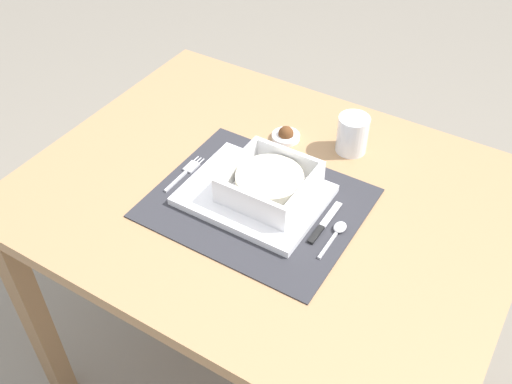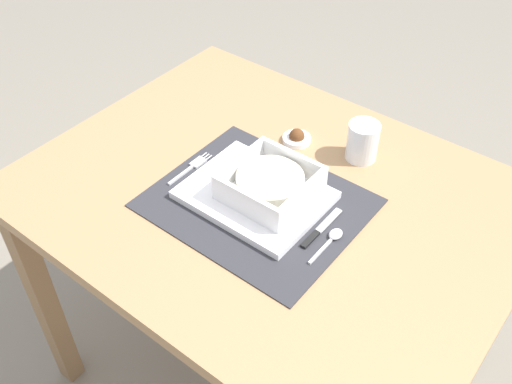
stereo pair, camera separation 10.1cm
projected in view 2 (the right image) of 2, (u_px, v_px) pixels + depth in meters
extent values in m
plane|color=gray|center=(266.00, 376.00, 1.72)|extent=(6.00, 6.00, 0.00)
cube|color=#A37A51|center=(270.00, 197.00, 1.23)|extent=(1.01, 0.78, 0.03)
cube|color=olive|center=(44.00, 299.00, 1.49)|extent=(0.05, 0.05, 0.70)
cube|color=olive|center=(219.00, 164.00, 1.88)|extent=(0.05, 0.05, 0.70)
cube|color=olive|center=(494.00, 307.00, 1.47)|extent=(0.05, 0.05, 0.70)
cube|color=#2D2D33|center=(256.00, 202.00, 1.20)|extent=(0.41, 0.35, 0.00)
cube|color=white|center=(255.00, 195.00, 1.20)|extent=(0.28, 0.22, 0.02)
cube|color=white|center=(270.00, 191.00, 1.19)|extent=(0.17, 0.17, 0.01)
cube|color=white|center=(240.00, 165.00, 1.20)|extent=(0.01, 0.17, 0.05)
cube|color=white|center=(302.00, 197.00, 1.13)|extent=(0.01, 0.17, 0.05)
cube|color=white|center=(246.00, 202.00, 1.12)|extent=(0.15, 0.01, 0.05)
cube|color=white|center=(293.00, 161.00, 1.21)|extent=(0.15, 0.01, 0.05)
cylinder|color=beige|center=(270.00, 183.00, 1.17)|extent=(0.14, 0.14, 0.03)
cube|color=silver|center=(181.00, 175.00, 1.25)|extent=(0.01, 0.07, 0.00)
cube|color=silver|center=(198.00, 162.00, 1.28)|extent=(0.02, 0.04, 0.00)
cylinder|color=silver|center=(204.00, 155.00, 1.30)|extent=(0.00, 0.02, 0.00)
cylinder|color=silver|center=(206.00, 156.00, 1.30)|extent=(0.00, 0.02, 0.00)
cylinder|color=silver|center=(209.00, 157.00, 1.30)|extent=(0.00, 0.02, 0.00)
cube|color=silver|center=(320.00, 252.00, 1.09)|extent=(0.01, 0.07, 0.00)
ellipsoid|color=silver|center=(336.00, 234.00, 1.12)|extent=(0.02, 0.03, 0.01)
cube|color=black|center=(310.00, 239.00, 1.11)|extent=(0.01, 0.05, 0.01)
cube|color=silver|center=(329.00, 220.00, 1.15)|extent=(0.01, 0.08, 0.00)
cylinder|color=white|center=(363.00, 141.00, 1.28)|extent=(0.07, 0.07, 0.09)
cylinder|color=gold|center=(362.00, 147.00, 1.29)|extent=(0.06, 0.06, 0.05)
cylinder|color=white|center=(297.00, 139.00, 1.35)|extent=(0.07, 0.07, 0.01)
sphere|color=#593319|center=(297.00, 136.00, 1.34)|extent=(0.04, 0.04, 0.04)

